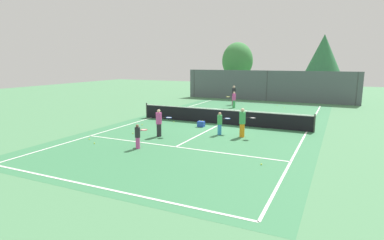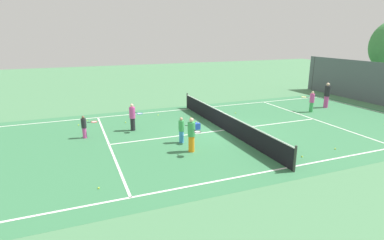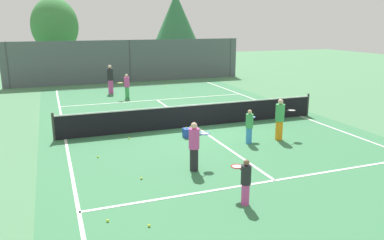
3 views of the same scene
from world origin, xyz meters
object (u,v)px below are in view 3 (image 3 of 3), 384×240
at_px(tennis_ball_0, 273,111).
at_px(player_0, 110,79).
at_px(tennis_ball_6, 165,87).
at_px(tennis_ball_10, 141,178).
at_px(tennis_ball_7, 116,119).
at_px(player_2, 245,181).
at_px(tennis_ball_9, 108,221).
at_px(player_4, 127,86).
at_px(tennis_ball_8, 149,226).
at_px(player_1, 249,126).
at_px(tennis_ball_11, 129,138).
at_px(player_5, 194,146).
at_px(tennis_ball_5, 91,126).
at_px(player_3, 280,119).
at_px(tennis_ball_3, 182,89).
at_px(tennis_ball_2, 250,103).
at_px(ball_crate, 189,133).
at_px(tennis_ball_1, 98,157).

bearing_deg(tennis_ball_0, player_0, 130.48).
height_order(tennis_ball_6, tennis_ball_10, same).
height_order(tennis_ball_7, tennis_ball_10, same).
height_order(player_2, tennis_ball_9, player_2).
distance_m(player_4, tennis_ball_8, 15.45).
distance_m(player_1, player_4, 10.83).
relative_size(tennis_ball_8, tennis_ball_11, 1.00).
bearing_deg(player_0, tennis_ball_0, -49.52).
bearing_deg(player_4, player_5, -91.62).
bearing_deg(tennis_ball_11, player_1, -27.01).
xyz_separation_m(player_0, player_2, (0.68, -16.97, -0.32)).
relative_size(player_4, tennis_ball_8, 22.27).
distance_m(player_1, tennis_ball_7, 6.85).
xyz_separation_m(player_2, tennis_ball_5, (-2.80, 9.04, -0.59)).
height_order(player_0, player_3, player_0).
bearing_deg(tennis_ball_3, player_3, -91.24).
height_order(player_1, tennis_ball_11, player_1).
bearing_deg(tennis_ball_3, tennis_ball_9, -114.56).
height_order(player_5, tennis_ball_2, player_5).
relative_size(ball_crate, tennis_ball_3, 6.57).
xyz_separation_m(ball_crate, tennis_ball_11, (-2.31, 0.56, -0.15)).
bearing_deg(tennis_ball_11, player_0, 84.86).
height_order(player_4, tennis_ball_7, player_4).
distance_m(player_0, tennis_ball_0, 10.86).
bearing_deg(tennis_ball_1, player_4, 73.46).
bearing_deg(tennis_ball_11, ball_crate, -13.71).
relative_size(tennis_ball_3, tennis_ball_5, 1.00).
xyz_separation_m(player_5, tennis_ball_6, (3.68, 15.46, -0.76)).
distance_m(player_2, tennis_ball_11, 6.81).
height_order(player_0, ball_crate, player_0).
height_order(tennis_ball_1, tennis_ball_5, same).
relative_size(player_2, ball_crate, 2.77).
relative_size(player_4, tennis_ball_3, 22.27).
bearing_deg(tennis_ball_6, player_5, -103.38).
distance_m(player_4, tennis_ball_7, 5.39).
relative_size(ball_crate, tennis_ball_7, 6.57).
bearing_deg(player_1, tennis_ball_11, 152.99).
xyz_separation_m(tennis_ball_7, tennis_ball_8, (-0.96, -10.12, 0.00)).
relative_size(player_5, tennis_ball_8, 23.33).
bearing_deg(tennis_ball_2, tennis_ball_7, -172.69).
relative_size(player_0, player_2, 1.53).
bearing_deg(tennis_ball_7, tennis_ball_5, -145.35).
height_order(player_0, player_1, player_0).
relative_size(player_1, tennis_ball_0, 19.85).
distance_m(player_2, tennis_ball_9, 3.45).
height_order(ball_crate, tennis_ball_11, ball_crate).
height_order(ball_crate, tennis_ball_1, ball_crate).
xyz_separation_m(player_1, player_3, (1.33, -0.01, 0.16)).
height_order(tennis_ball_6, tennis_ball_8, same).
height_order(tennis_ball_1, tennis_ball_6, same).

